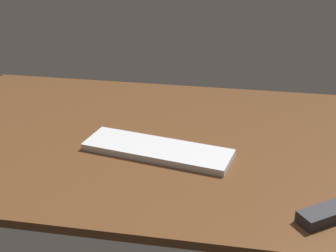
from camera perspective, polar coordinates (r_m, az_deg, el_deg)
The scene contains 2 objects.
desk at distance 127.77cm, azimuth -0.20°, elevation -1.89°, with size 140.00×84.00×2.00cm, color brown.
keyboard at distance 119.51cm, azimuth -1.29°, elevation -2.90°, with size 37.86×11.43×1.71cm, color silver.
Camera 1 is at (20.85, -112.14, 58.58)cm, focal length 50.23 mm.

